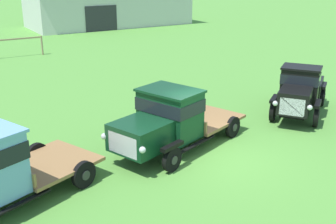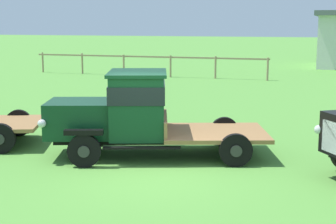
% 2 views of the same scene
% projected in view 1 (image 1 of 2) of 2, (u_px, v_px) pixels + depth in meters
% --- Properties ---
extents(ground_plane, '(240.00, 240.00, 0.00)m').
position_uv_depth(ground_plane, '(215.00, 160.00, 13.75)').
color(ground_plane, '#518E38').
extents(farm_shed, '(16.91, 7.83, 4.26)m').
position_uv_depth(farm_shed, '(109.00, 4.00, 44.11)').
color(farm_shed, silver).
rests_on(farm_shed, ground).
extents(vintage_truck_second_in_line, '(5.91, 3.76, 2.15)m').
position_uv_depth(vintage_truck_second_in_line, '(167.00, 120.00, 14.03)').
color(vintage_truck_second_in_line, black).
rests_on(vintage_truck_second_in_line, ground).
extents(vintage_truck_midrow_center, '(4.63, 3.87, 2.11)m').
position_uv_depth(vintage_truck_midrow_center, '(300.00, 90.00, 17.61)').
color(vintage_truck_midrow_center, black).
rests_on(vintage_truck_midrow_center, ground).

